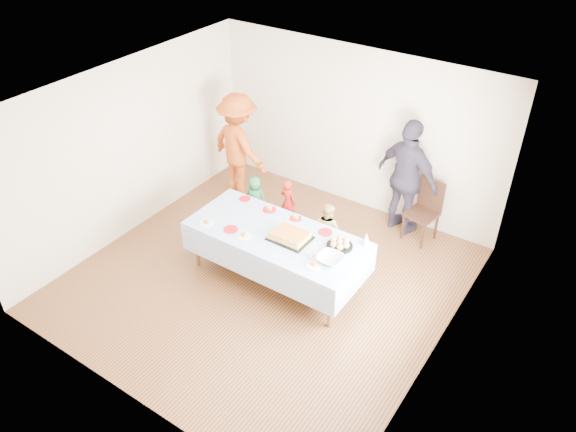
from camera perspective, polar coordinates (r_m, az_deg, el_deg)
name	(u,v)px	position (r m, az deg, el deg)	size (l,w,h in m)	color
ground	(266,278)	(8.10, -2.25, -6.36)	(5.00, 5.00, 0.00)	#492915
room_walls	(267,172)	(7.04, -2.20, 4.44)	(5.04, 5.04, 2.72)	beige
party_table	(276,236)	(7.67, -1.20, -2.09)	(2.50, 1.10, 0.78)	#54361C
birthday_cake	(290,236)	(7.50, 0.20, -2.06)	(0.54, 0.42, 0.10)	black
rolls_tray	(340,244)	(7.40, 5.28, -2.83)	(0.35, 0.35, 0.11)	black
punch_bowl	(330,259)	(7.15, 4.30, -4.36)	(0.33, 0.33, 0.08)	silver
party_hat	(366,239)	(7.44, 7.95, -2.32)	(0.11, 0.11, 0.19)	white
fork_pile	(312,256)	(7.20, 2.45, -4.06)	(0.24, 0.18, 0.07)	white
plate_red_far_a	(245,199)	(8.36, -4.41, 1.77)	(0.17, 0.17, 0.01)	red
plate_red_far_b	(269,210)	(8.09, -1.90, 0.64)	(0.20, 0.20, 0.01)	red
plate_red_far_c	(296,218)	(7.91, 0.79, -0.25)	(0.17, 0.17, 0.01)	red
plate_red_far_d	(325,232)	(7.66, 3.82, -1.66)	(0.20, 0.20, 0.01)	red
plate_red_near	(231,229)	(7.74, -5.84, -1.35)	(0.20, 0.20, 0.01)	red
plate_white_left	(207,223)	(7.90, -8.26, -0.71)	(0.21, 0.21, 0.01)	white
plate_white_mid	(244,236)	(7.60, -4.52, -2.02)	(0.20, 0.20, 0.01)	white
plate_white_right	(314,265)	(7.10, 2.62, -5.00)	(0.21, 0.21, 0.01)	white
dining_chair	(426,207)	(8.83, 13.80, 0.89)	(0.51, 0.51, 0.99)	black
toddler_left	(288,202)	(8.97, 0.00, 1.41)	(0.29, 0.19, 0.79)	red
toddler_mid	(255,198)	(9.10, -3.34, 1.81)	(0.37, 0.24, 0.77)	#246E3D
toddler_right	(327,228)	(8.37, 4.01, -1.21)	(0.41, 0.32, 0.84)	tan
adult_left	(239,146)	(9.55, -5.03, 7.13)	(1.19, 0.68, 1.83)	#B44816
adult_right	(407,178)	(8.72, 12.02, 3.78)	(1.11, 0.46, 1.89)	#2E2736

